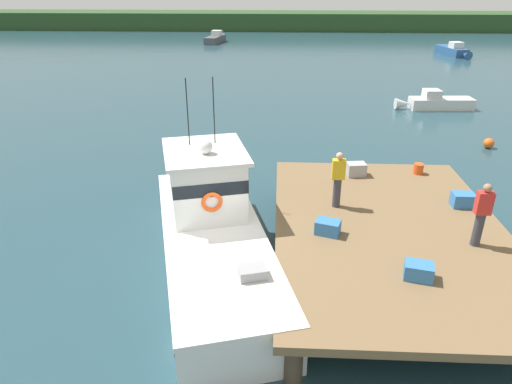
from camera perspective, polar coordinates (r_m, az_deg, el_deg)
ground_plane at (r=13.03m, az=-5.68°, el=-8.36°), size 200.00×200.00×0.00m
dock at (r=12.69m, az=16.15°, el=-4.63°), size 6.00×9.00×1.20m
main_fishing_boat at (r=12.56m, az=-5.59°, el=-4.33°), size 4.58×9.93×4.80m
crate_single_by_cleat at (r=10.71m, az=19.46°, el=-9.19°), size 0.69×0.57×0.36m
crate_single_far at (r=15.50m, az=12.27°, el=2.76°), size 0.66×0.52×0.43m
crate_stack_near_edge at (r=11.88m, az=8.87°, el=-4.32°), size 0.71×0.61×0.36m
crate_stack_mid_dock at (r=14.35m, az=24.21°, el=-0.89°), size 0.60×0.45×0.40m
bait_bucket at (r=16.23m, az=19.44°, el=2.73°), size 0.32×0.32×0.34m
deckhand_by_the_boat at (r=12.18m, az=26.12°, el=-2.41°), size 0.36×0.22×1.63m
deckhand_further_back at (r=13.02m, az=10.10°, el=1.65°), size 0.36×0.22×1.63m
moored_boat_outer_mooring at (r=57.87m, az=-4.97°, el=18.39°), size 2.15×5.39×1.35m
moored_boat_far_right at (r=29.71m, az=21.34°, el=10.27°), size 4.58×1.36×1.15m
moored_boat_far_left at (r=51.73m, az=23.20°, el=15.77°), size 2.18×5.37×1.34m
mooring_buoy_spare_mooring at (r=23.73m, az=26.84°, el=5.41°), size 0.47×0.47×0.47m
far_shoreline at (r=73.00m, az=1.50°, el=20.43°), size 120.00×8.00×2.40m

